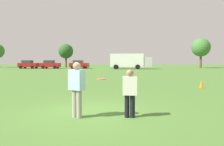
{
  "coord_description": "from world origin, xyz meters",
  "views": [
    {
      "loc": [
        1.41,
        -7.41,
        1.75
      ],
      "look_at": [
        0.5,
        2.15,
        1.21
      ],
      "focal_mm": 35.62,
      "sensor_mm": 36.0,
      "label": 1
    }
  ],
  "objects_px": {
    "traffic_cone": "(201,84)",
    "box_truck": "(130,61)",
    "player_defender": "(130,91)",
    "parked_car_mid_left": "(50,64)",
    "parked_car_center": "(79,64)",
    "frisbee": "(102,79)",
    "player_thrower": "(77,86)",
    "parked_car_near_left": "(28,64)"
  },
  "relations": [
    {
      "from": "traffic_cone",
      "to": "box_truck",
      "type": "relative_size",
      "value": 0.06
    },
    {
      "from": "player_thrower",
      "to": "parked_car_center",
      "type": "xyz_separation_m",
      "value": [
        -10.26,
        41.67,
        -0.04
      ]
    },
    {
      "from": "frisbee",
      "to": "box_truck",
      "type": "bearing_deg",
      "value": 89.59
    },
    {
      "from": "player_thrower",
      "to": "parked_car_near_left",
      "type": "relative_size",
      "value": 0.4
    },
    {
      "from": "player_defender",
      "to": "traffic_cone",
      "type": "xyz_separation_m",
      "value": [
        4.43,
        7.79,
        -0.6
      ]
    },
    {
      "from": "traffic_cone",
      "to": "player_defender",
      "type": "bearing_deg",
      "value": -119.66
    },
    {
      "from": "traffic_cone",
      "to": "parked_car_near_left",
      "type": "relative_size",
      "value": 0.11
    },
    {
      "from": "frisbee",
      "to": "parked_car_near_left",
      "type": "relative_size",
      "value": 0.06
    },
    {
      "from": "player_defender",
      "to": "player_thrower",
      "type": "bearing_deg",
      "value": -173.76
    },
    {
      "from": "player_defender",
      "to": "parked_car_center",
      "type": "height_order",
      "value": "parked_car_center"
    },
    {
      "from": "traffic_cone",
      "to": "box_truck",
      "type": "xyz_separation_m",
      "value": [
        -5.03,
        31.93,
        1.52
      ]
    },
    {
      "from": "frisbee",
      "to": "parked_car_mid_left",
      "type": "xyz_separation_m",
      "value": [
        -17.17,
        40.34,
        -0.26
      ]
    },
    {
      "from": "parked_car_near_left",
      "to": "parked_car_mid_left",
      "type": "bearing_deg",
      "value": 2.7
    },
    {
      "from": "parked_car_near_left",
      "to": "player_defender",
      "type": "bearing_deg",
      "value": -60.26
    },
    {
      "from": "player_defender",
      "to": "traffic_cone",
      "type": "relative_size",
      "value": 3.08
    },
    {
      "from": "player_defender",
      "to": "parked_car_mid_left",
      "type": "bearing_deg",
      "value": 114.09
    },
    {
      "from": "traffic_cone",
      "to": "box_truck",
      "type": "distance_m",
      "value": 32.36
    },
    {
      "from": "parked_car_center",
      "to": "player_defender",
      "type": "bearing_deg",
      "value": -74.04
    },
    {
      "from": "player_defender",
      "to": "frisbee",
      "type": "relative_size",
      "value": 5.47
    },
    {
      "from": "traffic_cone",
      "to": "parked_car_center",
      "type": "distance_m",
      "value": 37.45
    },
    {
      "from": "player_defender",
      "to": "box_truck",
      "type": "relative_size",
      "value": 0.17
    },
    {
      "from": "player_thrower",
      "to": "player_defender",
      "type": "bearing_deg",
      "value": 6.24
    },
    {
      "from": "parked_car_near_left",
      "to": "box_truck",
      "type": "height_order",
      "value": "box_truck"
    },
    {
      "from": "parked_car_near_left",
      "to": "parked_car_center",
      "type": "height_order",
      "value": "same"
    },
    {
      "from": "parked_car_center",
      "to": "box_truck",
      "type": "relative_size",
      "value": 0.49
    },
    {
      "from": "player_defender",
      "to": "parked_car_center",
      "type": "bearing_deg",
      "value": 105.96
    },
    {
      "from": "box_truck",
      "to": "frisbee",
      "type": "bearing_deg",
      "value": -90.41
    },
    {
      "from": "traffic_cone",
      "to": "parked_car_mid_left",
      "type": "bearing_deg",
      "value": 124.61
    },
    {
      "from": "player_thrower",
      "to": "traffic_cone",
      "type": "relative_size",
      "value": 3.54
    },
    {
      "from": "parked_car_mid_left",
      "to": "box_truck",
      "type": "relative_size",
      "value": 0.49
    },
    {
      "from": "player_thrower",
      "to": "player_defender",
      "type": "height_order",
      "value": "player_thrower"
    },
    {
      "from": "player_thrower",
      "to": "parked_car_near_left",
      "type": "distance_m",
      "value": 45.61
    },
    {
      "from": "player_defender",
      "to": "box_truck",
      "type": "bearing_deg",
      "value": 90.85
    },
    {
      "from": "parked_car_center",
      "to": "traffic_cone",
      "type": "bearing_deg",
      "value": -64.19
    },
    {
      "from": "player_thrower",
      "to": "frisbee",
      "type": "xyz_separation_m",
      "value": [
        0.73,
        0.2,
        0.22
      ]
    },
    {
      "from": "player_defender",
      "to": "frisbee",
      "type": "height_order",
      "value": "player_defender"
    },
    {
      "from": "traffic_cone",
      "to": "parked_car_center",
      "type": "height_order",
      "value": "parked_car_center"
    },
    {
      "from": "parked_car_near_left",
      "to": "parked_car_mid_left",
      "type": "height_order",
      "value": "same"
    },
    {
      "from": "player_thrower",
      "to": "parked_car_mid_left",
      "type": "distance_m",
      "value": 43.75
    },
    {
      "from": "parked_car_mid_left",
      "to": "traffic_cone",
      "type": "bearing_deg",
      "value": -55.39
    },
    {
      "from": "traffic_cone",
      "to": "frisbee",
      "type": "bearing_deg",
      "value": -124.4
    },
    {
      "from": "parked_car_near_left",
      "to": "parked_car_center",
      "type": "bearing_deg",
      "value": 6.98
    }
  ]
}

